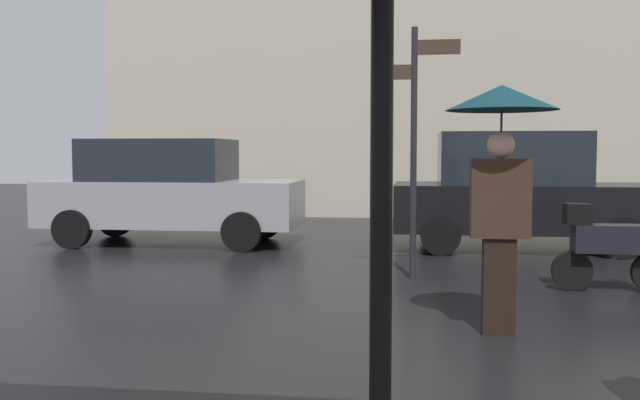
{
  "coord_description": "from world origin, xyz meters",
  "views": [
    {
      "loc": [
        0.4,
        -2.94,
        1.6
      ],
      "look_at": [
        -0.53,
        4.09,
        1.11
      ],
      "focal_mm": 39.31,
      "sensor_mm": 36.0,
      "label": 1
    }
  ],
  "objects_px": {
    "parked_car_left": "(518,191)",
    "parked_car_right": "(169,190)",
    "parked_scooter": "(609,244)",
    "street_signpost": "(414,128)",
    "pedestrian_with_umbrella": "(501,147)"
  },
  "relations": [
    {
      "from": "parked_car_left",
      "to": "parked_car_right",
      "type": "height_order",
      "value": "parked_car_left"
    },
    {
      "from": "parked_car_left",
      "to": "parked_scooter",
      "type": "bearing_deg",
      "value": 81.74
    },
    {
      "from": "parked_car_left",
      "to": "street_signpost",
      "type": "relative_size",
      "value": 1.33
    },
    {
      "from": "parked_car_left",
      "to": "parked_car_right",
      "type": "xyz_separation_m",
      "value": [
        -5.95,
        -0.06,
        -0.03
      ]
    },
    {
      "from": "parked_car_left",
      "to": "street_signpost",
      "type": "height_order",
      "value": "street_signpost"
    },
    {
      "from": "parked_scooter",
      "to": "parked_car_right",
      "type": "xyz_separation_m",
      "value": [
        -6.45,
        3.42,
        0.38
      ]
    },
    {
      "from": "parked_scooter",
      "to": "pedestrian_with_umbrella",
      "type": "bearing_deg",
      "value": -104.61
    },
    {
      "from": "pedestrian_with_umbrella",
      "to": "parked_car_left",
      "type": "height_order",
      "value": "pedestrian_with_umbrella"
    },
    {
      "from": "parked_car_left",
      "to": "parked_car_right",
      "type": "distance_m",
      "value": 5.95
    },
    {
      "from": "parked_scooter",
      "to": "parked_car_left",
      "type": "xyz_separation_m",
      "value": [
        -0.5,
        3.48,
        0.41
      ]
    },
    {
      "from": "parked_car_right",
      "to": "parked_scooter",
      "type": "bearing_deg",
      "value": 140.72
    },
    {
      "from": "parked_scooter",
      "to": "parked_car_left",
      "type": "relative_size",
      "value": 0.32
    },
    {
      "from": "street_signpost",
      "to": "parked_scooter",
      "type": "bearing_deg",
      "value": -13.31
    },
    {
      "from": "parked_scooter",
      "to": "parked_car_right",
      "type": "bearing_deg",
      "value": 172.64
    },
    {
      "from": "parked_car_left",
      "to": "street_signpost",
      "type": "bearing_deg",
      "value": 43.37
    }
  ]
}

